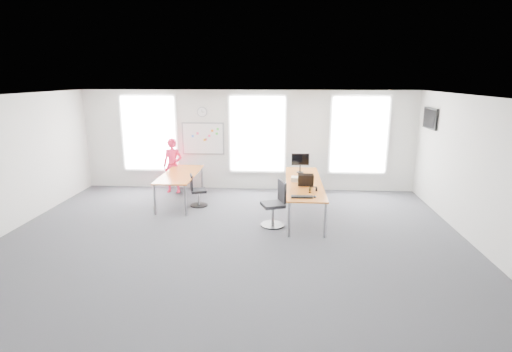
# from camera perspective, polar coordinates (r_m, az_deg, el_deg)

# --- Properties ---
(floor) EXTENTS (10.00, 10.00, 0.00)m
(floor) POSITION_cam_1_polar(r_m,az_deg,el_deg) (8.64, -3.50, -8.99)
(floor) COLOR #2D2C32
(floor) RESTS_ON ground
(ceiling) EXTENTS (10.00, 10.00, 0.00)m
(ceiling) POSITION_cam_1_polar(r_m,az_deg,el_deg) (7.96, -3.82, 11.31)
(ceiling) COLOR white
(ceiling) RESTS_ON ground
(wall_back) EXTENTS (10.00, 0.00, 10.00)m
(wall_back) POSITION_cam_1_polar(r_m,az_deg,el_deg) (12.07, -1.22, 5.09)
(wall_back) COLOR silver
(wall_back) RESTS_ON ground
(wall_front) EXTENTS (10.00, 0.00, 10.00)m
(wall_front) POSITION_cam_1_polar(r_m,az_deg,el_deg) (4.43, -10.40, -11.18)
(wall_front) COLOR silver
(wall_front) RESTS_ON ground
(wall_right) EXTENTS (0.00, 10.00, 10.00)m
(wall_right) POSITION_cam_1_polar(r_m,az_deg,el_deg) (9.02, 29.71, 0.16)
(wall_right) COLOR silver
(wall_right) RESTS_ON ground
(window_left) EXTENTS (1.60, 0.06, 2.20)m
(window_left) POSITION_cam_1_polar(r_m,az_deg,el_deg) (12.63, -15.00, 5.93)
(window_left) COLOR silver
(window_left) RESTS_ON wall_back
(window_mid) EXTENTS (1.60, 0.06, 2.20)m
(window_mid) POSITION_cam_1_polar(r_m,az_deg,el_deg) (11.99, 0.20, 6.00)
(window_mid) COLOR silver
(window_mid) RESTS_ON wall_back
(window_right) EXTENTS (1.60, 0.06, 2.20)m
(window_right) POSITION_cam_1_polar(r_m,az_deg,el_deg) (12.18, 14.50, 5.68)
(window_right) COLOR silver
(window_right) RESTS_ON wall_back
(desk_right) EXTENTS (0.89, 3.34, 0.81)m
(desk_right) POSITION_cam_1_polar(r_m,az_deg,el_deg) (10.07, 6.83, -1.12)
(desk_right) COLOR #D36118
(desk_right) RESTS_ON ground
(desk_left) EXTENTS (0.89, 2.23, 0.81)m
(desk_left) POSITION_cam_1_polar(r_m,az_deg,el_deg) (11.04, -10.80, 0.00)
(desk_left) COLOR #D36118
(desk_left) RESTS_ON ground
(chair_right) EXTENTS (0.61, 0.61, 1.06)m
(chair_right) POSITION_cam_1_polar(r_m,az_deg,el_deg) (9.23, 2.79, -4.36)
(chair_right) COLOR black
(chair_right) RESTS_ON ground
(chair_left) EXTENTS (0.49, 0.49, 0.87)m
(chair_left) POSITION_cam_1_polar(r_m,az_deg,el_deg) (10.75, -8.48, -2.30)
(chair_left) COLOR black
(chair_left) RESTS_ON ground
(person) EXTENTS (0.63, 0.46, 1.63)m
(person) POSITION_cam_1_polar(r_m,az_deg,el_deg) (12.06, -11.80, 1.46)
(person) COLOR #DB1C43
(person) RESTS_ON ground
(whiteboard) EXTENTS (1.20, 0.03, 0.90)m
(whiteboard) POSITION_cam_1_polar(r_m,az_deg,el_deg) (12.23, -7.58, 5.32)
(whiteboard) COLOR white
(whiteboard) RESTS_ON wall_back
(wall_clock) EXTENTS (0.30, 0.04, 0.30)m
(wall_clock) POSITION_cam_1_polar(r_m,az_deg,el_deg) (12.13, -7.70, 9.06)
(wall_clock) COLOR gray
(wall_clock) RESTS_ON wall_back
(tv) EXTENTS (0.06, 0.90, 0.55)m
(tv) POSITION_cam_1_polar(r_m,az_deg,el_deg) (11.61, 23.64, 7.55)
(tv) COLOR black
(tv) RESTS_ON wall_right
(keyboard) EXTENTS (0.48, 0.18, 0.02)m
(keyboard) POSITION_cam_1_polar(r_m,az_deg,el_deg) (8.76, 6.58, -2.98)
(keyboard) COLOR black
(keyboard) RESTS_ON desk_right
(mouse) EXTENTS (0.09, 0.12, 0.04)m
(mouse) POSITION_cam_1_polar(r_m,az_deg,el_deg) (8.78, 8.38, -2.94)
(mouse) COLOR black
(mouse) RESTS_ON desk_right
(lens_cap) EXTENTS (0.07, 0.07, 0.01)m
(lens_cap) POSITION_cam_1_polar(r_m,az_deg,el_deg) (9.14, 7.70, -2.36)
(lens_cap) COLOR black
(lens_cap) RESTS_ON desk_right
(headphones) EXTENTS (0.19, 0.10, 0.11)m
(headphones) POSITION_cam_1_polar(r_m,az_deg,el_deg) (9.26, 8.11, -1.85)
(headphones) COLOR black
(headphones) RESTS_ON desk_right
(laptop_sleeve) EXTENTS (0.37, 0.20, 0.30)m
(laptop_sleeve) POSITION_cam_1_polar(r_m,az_deg,el_deg) (9.61, 7.13, -0.62)
(laptop_sleeve) COLOR black
(laptop_sleeve) RESTS_ON desk_right
(paper_stack) EXTENTS (0.34, 0.27, 0.11)m
(paper_stack) POSITION_cam_1_polar(r_m,az_deg,el_deg) (10.09, 5.97, -0.44)
(paper_stack) COLOR beige
(paper_stack) RESTS_ON desk_right
(monitor) EXTENTS (0.48, 0.20, 0.53)m
(monitor) POSITION_cam_1_polar(r_m,az_deg,el_deg) (10.94, 6.34, 2.12)
(monitor) COLOR black
(monitor) RESTS_ON desk_right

